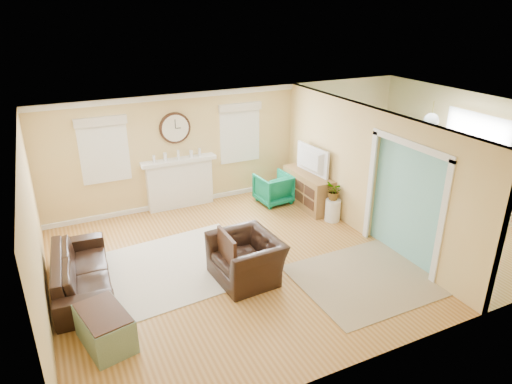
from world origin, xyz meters
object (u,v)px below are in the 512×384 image
credenza (308,190)px  dining_table (410,206)px  sofa (81,271)px  green_chair (274,188)px  eames_chair (246,258)px

credenza → dining_table: credenza is taller
sofa → green_chair: size_ratio=2.86×
sofa → credenza: credenza is taller
sofa → credenza: bearing=-72.4°
eames_chair → green_chair: bearing=140.2°
eames_chair → credenza: bearing=126.2°
eames_chair → dining_table: (4.19, 0.56, -0.07)m
green_chair → credenza: bearing=136.2°
green_chair → dining_table: size_ratio=0.44×
dining_table → green_chair: bearing=40.3°
dining_table → sofa: bearing=80.2°
dining_table → eames_chair: bearing=90.7°
sofa → green_chair: (4.50, 1.76, 0.03)m
sofa → eames_chair: eames_chair is taller
green_chair → dining_table: (2.27, -2.10, -0.04)m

